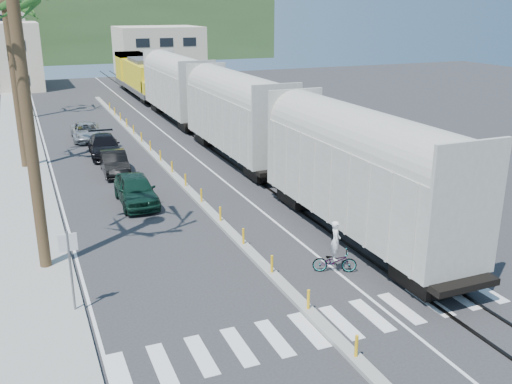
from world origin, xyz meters
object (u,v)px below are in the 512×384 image
(cyclist, at_px, (335,256))
(street_sign, at_px, (70,260))
(car_second, at_px, (114,163))
(car_lead, at_px, (136,190))

(cyclist, bearing_deg, street_sign, 111.24)
(street_sign, height_order, car_second, street_sign)
(car_second, bearing_deg, cyclist, -69.95)
(car_lead, bearing_deg, cyclist, -62.61)
(street_sign, distance_m, cyclist, 9.81)
(car_lead, bearing_deg, car_second, 91.63)
(car_lead, distance_m, cyclist, 12.33)
(street_sign, bearing_deg, car_lead, 68.13)
(car_lead, xyz_separation_m, cyclist, (5.52, -11.02, -0.13))
(car_second, height_order, cyclist, cyclist)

